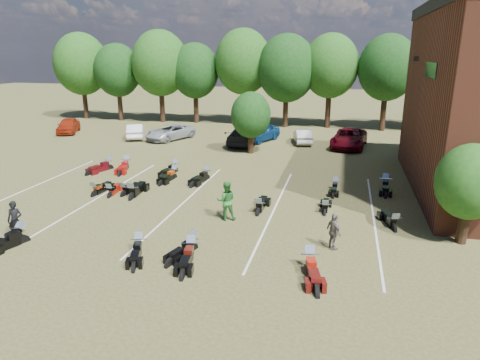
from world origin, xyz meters
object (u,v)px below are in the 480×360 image
(car_0, at_px, (68,126))
(motorcycle_7, at_px, (110,197))
(person_black, at_px, (15,220))
(person_grey, at_px, (334,232))
(motorcycle_3, at_px, (139,252))
(person_green, at_px, (226,201))
(car_4, at_px, (260,132))
(motorcycle_14, at_px, (109,169))

(car_0, height_order, motorcycle_7, car_0)
(person_black, xyz_separation_m, person_grey, (13.55, 2.27, -0.08))
(motorcycle_3, height_order, motorcycle_7, motorcycle_3)
(person_black, relative_size, person_green, 0.90)
(car_0, relative_size, motorcycle_3, 2.08)
(motorcycle_7, bearing_deg, person_green, 161.25)
(car_4, relative_size, motorcycle_3, 2.22)
(car_4, xyz_separation_m, motorcycle_7, (-5.24, -17.60, -0.80))
(car_0, xyz_separation_m, person_grey, (27.01, -20.85, 0.05))
(car_0, xyz_separation_m, motorcycle_7, (14.45, -17.00, -0.75))
(car_4, height_order, motorcycle_3, car_4)
(person_grey, height_order, motorcycle_7, person_grey)
(motorcycle_3, bearing_deg, car_0, 110.96)
(person_black, distance_m, motorcycle_14, 11.68)
(person_black, distance_m, person_grey, 13.74)
(person_black, height_order, person_grey, person_black)
(person_green, xyz_separation_m, motorcycle_7, (-7.35, 1.70, -0.98))
(car_0, relative_size, motorcycle_7, 2.15)
(car_4, distance_m, motorcycle_3, 23.63)
(car_0, distance_m, person_black, 26.74)
(motorcycle_3, bearing_deg, motorcycle_14, 106.08)
(car_0, bearing_deg, person_black, -82.75)
(car_4, bearing_deg, car_0, -156.64)
(person_green, xyz_separation_m, motorcycle_3, (-2.54, -4.31, -0.98))
(car_4, xyz_separation_m, person_black, (-6.23, -23.71, 0.08))
(car_4, bearing_deg, motorcycle_7, -84.95)
(car_4, bearing_deg, person_grey, -49.53)
(car_4, relative_size, motorcycle_14, 1.98)
(person_black, distance_m, motorcycle_7, 6.25)
(person_black, distance_m, person_green, 9.44)
(motorcycle_3, height_order, motorcycle_14, motorcycle_14)
(motorcycle_7, xyz_separation_m, motorcycle_14, (-3.15, 5.34, 0.00))
(car_0, bearing_deg, motorcycle_14, -68.88)
(person_black, bearing_deg, motorcycle_3, -15.83)
(person_green, height_order, motorcycle_14, person_green)
(person_grey, distance_m, motorcycle_14, 18.21)
(motorcycle_3, bearing_deg, person_green, 40.52)
(person_green, relative_size, motorcycle_7, 0.96)
(person_black, xyz_separation_m, motorcycle_7, (0.99, 6.11, -0.88))
(car_0, distance_m, motorcycle_3, 30.01)
(motorcycle_14, bearing_deg, person_black, -60.24)
(person_black, xyz_separation_m, person_green, (8.34, 4.41, 0.10))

